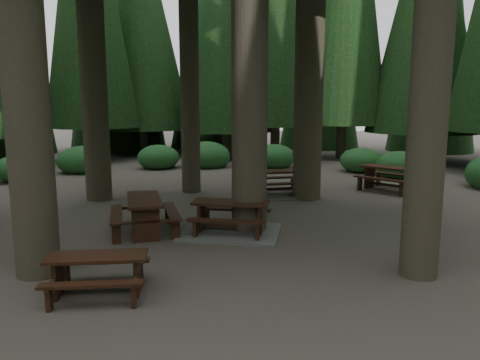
# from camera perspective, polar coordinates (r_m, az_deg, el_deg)

# --- Properties ---
(ground) EXTENTS (80.00, 80.00, 0.00)m
(ground) POSITION_cam_1_polar(r_m,az_deg,el_deg) (11.25, -3.04, -6.33)
(ground) COLOR #4D443F
(ground) RESTS_ON ground
(picnic_table_a) EXTENTS (2.40, 2.04, 0.77)m
(picnic_table_a) POSITION_cam_1_polar(r_m,az_deg,el_deg) (11.07, -1.13, -5.19)
(picnic_table_a) COLOR gray
(picnic_table_a) RESTS_ON ground
(picnic_table_b) EXTENTS (2.09, 2.33, 0.84)m
(picnic_table_b) POSITION_cam_1_polar(r_m,az_deg,el_deg) (11.27, -11.58, -3.57)
(picnic_table_b) COLOR black
(picnic_table_b) RESTS_ON ground
(picnic_table_c) EXTENTS (2.85, 2.58, 0.81)m
(picnic_table_c) POSITION_cam_1_polar(r_m,az_deg,el_deg) (15.69, 4.56, -0.75)
(picnic_table_c) COLOR gray
(picnic_table_c) RESTS_ON ground
(picnic_table_d) EXTENTS (2.48, 2.44, 0.84)m
(picnic_table_d) POSITION_cam_1_polar(r_m,az_deg,el_deg) (17.08, 17.78, 0.60)
(picnic_table_d) COLOR black
(picnic_table_d) RESTS_ON ground
(picnic_table_e) EXTENTS (1.75, 1.51, 0.67)m
(picnic_table_e) POSITION_cam_1_polar(r_m,az_deg,el_deg) (7.91, -16.97, -10.29)
(picnic_table_e) COLOR black
(picnic_table_e) RESTS_ON ground
(shrub_ring) EXTENTS (23.86, 24.64, 1.49)m
(shrub_ring) POSITION_cam_1_polar(r_m,az_deg,el_deg) (11.80, 0.83, -3.55)
(shrub_ring) COLOR #1E582D
(shrub_ring) RESTS_ON ground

